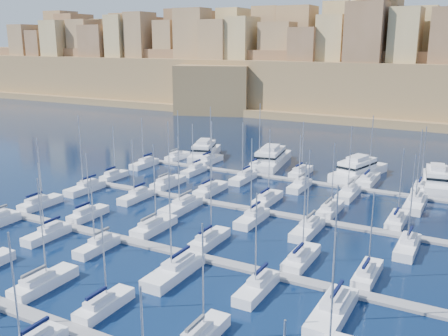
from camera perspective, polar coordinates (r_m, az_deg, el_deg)
The scene contains 48 objects.
ground at distance 81.46m, azimuth 0.94°, elevation -7.06°, with size 600.00×600.00×0.00m, color black.
pontoon_near at distance 56.60m, azimuth -16.01°, elevation -17.73°, with size 84.00×2.00×0.40m, color slate.
pontoon_mid_near at distance 71.78m, azimuth -3.56°, elevation -9.98°, with size 84.00×2.00×0.40m, color slate.
pontoon_mid_far at distance 89.83m, azimuth 3.91°, elevation -4.88°, with size 84.00×2.00×0.40m, color slate.
pontoon_far at distance 109.33m, azimuth 8.73°, elevation -1.49°, with size 84.00×2.00×0.40m, color slate.
sailboat_2 at distance 67.05m, azimuth -19.94°, elevation -12.20°, with size 2.73×9.09×14.28m.
sailboat_3 at distance 60.05m, azimuth -13.56°, elevation -14.99°, with size 2.38×7.94×11.60m.
sailboat_4 at distance 53.40m, azimuth -2.63°, elevation -18.58°, with size 2.43×8.11×12.96m.
sailboat_12 at distance 97.94m, azimuth -20.25°, elevation -3.79°, with size 2.62×8.73×13.12m.
sailboat_13 at distance 89.43m, azimuth -15.30°, elevation -5.11°, with size 2.43×8.10×11.74m.
sailboat_14 at distance 81.48m, azimuth -8.02°, elevation -6.64°, with size 2.79×9.29×14.42m.
sailboat_15 at distance 75.76m, azimuth -1.67°, elevation -8.16°, with size 2.56×8.54×13.44m.
sailboat_16 at distance 70.38m, azimuth 8.80°, elevation -10.15°, with size 2.68×8.95×14.48m.
sailboat_17 at distance 67.88m, azimuth 16.05°, elevation -11.57°, with size 2.42×8.07×11.88m.
sailboat_19 at distance 82.39m, azimuth -19.55°, elevation -7.14°, with size 2.43×8.11×12.48m.
sailboat_20 at distance 75.74m, azimuth -14.26°, elevation -8.65°, with size 2.32×7.72×11.42m.
sailboat_21 at distance 66.37m, azimuth -5.67°, elevation -11.61°, with size 3.18×10.59×15.42m.
sailboat_22 at distance 62.20m, azimuth 3.79°, elevation -13.48°, with size 2.55×8.51×13.17m.
sailboat_23 at distance 58.43m, azimuth 12.28°, elevation -15.73°, with size 3.22×10.74×15.76m.
sailboat_24 at distance 112.88m, azimuth -12.46°, elevation -0.89°, with size 2.21×7.36×12.07m.
sailboat_25 at distance 105.45m, azimuth -6.42°, elevation -1.69°, with size 2.84×9.47×14.01m.
sailboat_26 at distance 100.17m, azimuth -1.56°, elevation -2.47°, with size 2.88×9.59×14.79m.
sailboat_27 at distance 94.58m, azimuth 4.97°, elevation -3.55°, with size 2.72×9.07×14.32m.
sailboat_28 at distance 90.59m, azimuth 12.04°, elevation -4.65°, with size 2.64×8.81×12.89m.
sailboat_29 at distance 88.30m, azimuth 19.16°, elevation -5.65°, with size 2.61×8.72×13.20m.
sailboat_30 at distance 104.93m, azimuth -15.56°, elevation -2.22°, with size 2.80×9.35×15.89m.
sailboat_31 at distance 97.28m, azimuth -10.01°, elevation -3.22°, with size 2.51×8.36×12.27m.
sailboat_32 at distance 90.36m, azimuth -4.89°, elevation -4.41°, with size 3.09×10.29×13.97m.
sailboat_33 at distance 84.52m, azimuth 3.24°, elevation -5.73°, with size 2.68×8.94×14.82m.
sailboat_34 at distance 80.80m, azimuth 9.55°, elevation -6.88°, with size 2.88×9.61×14.00m.
sailboat_35 at distance 78.03m, azimuth 20.24°, elevation -8.39°, with size 2.69×8.95×14.90m.
sailboat_36 at distance 129.13m, azimuth -5.35°, elevation 1.31°, with size 2.52×8.39×12.90m.
sailboat_37 at distance 124.60m, azimuth -1.66°, elevation 0.90°, with size 2.75×9.18×14.36m.
sailboat_38 at distance 118.72m, azimuth 3.91°, elevation 0.20°, with size 2.79×9.29×15.95m.
sailboat_39 at distance 114.81m, azimuth 8.77°, elevation -0.45°, with size 2.76×9.21×12.55m.
sailboat_40 at distance 111.41m, azimuth 16.14°, elevation -1.30°, with size 3.10×10.32×14.88m.
sailboat_41 at distance 108.95m, azimuth 21.51°, elevation -2.11°, with size 2.54×8.46×13.55m.
sailboat_42 at distance 122.52m, azimuth -9.06°, elevation 0.48°, with size 2.60×8.68×12.23m.
sailboat_43 at distance 115.03m, azimuth -3.42°, elevation -0.28°, with size 2.40×8.00×11.91m.
sailboat_44 at distance 108.63m, azimuth 2.24°, elevation -1.14°, with size 2.66×8.85×13.30m.
sailboat_45 at distance 104.00m, azimuth 8.63°, elevation -2.01°, with size 2.55×8.50×11.72m.
sailboat_46 at distance 100.67m, azimuth 14.04°, elevation -2.82°, with size 2.87×9.57×14.39m.
sailboat_47 at distance 98.16m, azimuth 21.04°, elevation -3.80°, with size 3.14×10.46×14.94m.
motor_yacht_a at distance 129.92m, azimuth -2.25°, elevation 1.90°, with size 10.16×17.84×5.25m.
motor_yacht_b at distance 122.94m, azimuth 5.38°, elevation 1.13°, with size 8.84×20.34×5.25m.
motor_yacht_c at distance 115.55m, azimuth 15.08°, elevation -0.18°, with size 9.55×18.38×5.25m.
motor_yacht_d at distance 112.56m, azimuth 23.10°, elevation -1.23°, with size 7.07×16.91×5.25m.
fortified_city at distance 225.81m, azimuth 19.74°, elevation 9.73°, with size 460.00×108.95×59.52m.
Camera 1 is at (34.96, -67.29, 29.76)m, focal length 40.00 mm.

